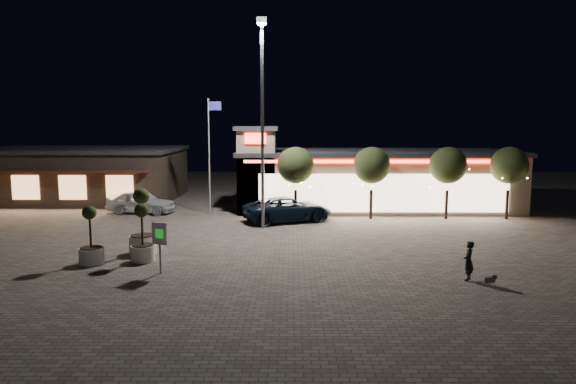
{
  "coord_description": "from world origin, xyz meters",
  "views": [
    {
      "loc": [
        3.74,
        -22.61,
        6.24
      ],
      "look_at": [
        3.54,
        6.0,
        2.46
      ],
      "focal_mm": 32.0,
      "sensor_mm": 36.0,
      "label": 1
    }
  ],
  "objects_px": {
    "pedestrian": "(469,261)",
    "planter_left": "(143,234)",
    "planter_mid": "(91,246)",
    "pickup_truck": "(288,209)",
    "valet_sign": "(160,238)",
    "white_sedan": "(141,202)"
  },
  "relations": [
    {
      "from": "pedestrian",
      "to": "planter_left",
      "type": "relative_size",
      "value": 0.5
    },
    {
      "from": "pedestrian",
      "to": "pickup_truck",
      "type": "bearing_deg",
      "value": -120.27
    },
    {
      "from": "pickup_truck",
      "to": "valet_sign",
      "type": "relative_size",
      "value": 2.64
    },
    {
      "from": "white_sedan",
      "to": "valet_sign",
      "type": "xyz_separation_m",
      "value": [
        5.1,
        -14.7,
        0.71
      ]
    },
    {
      "from": "pickup_truck",
      "to": "planter_left",
      "type": "xyz_separation_m",
      "value": [
        -6.98,
        -8.42,
        0.2
      ]
    },
    {
      "from": "pedestrian",
      "to": "planter_left",
      "type": "bearing_deg",
      "value": -76.88
    },
    {
      "from": "planter_left",
      "to": "pickup_truck",
      "type": "bearing_deg",
      "value": 50.35
    },
    {
      "from": "pickup_truck",
      "to": "planter_mid",
      "type": "xyz_separation_m",
      "value": [
        -8.76,
        -10.29,
        0.03
      ]
    },
    {
      "from": "planter_mid",
      "to": "pickup_truck",
      "type": "bearing_deg",
      "value": 49.59
    },
    {
      "from": "white_sedan",
      "to": "planter_mid",
      "type": "bearing_deg",
      "value": -164.24
    },
    {
      "from": "valet_sign",
      "to": "planter_left",
      "type": "bearing_deg",
      "value": 117.18
    },
    {
      "from": "planter_mid",
      "to": "valet_sign",
      "type": "bearing_deg",
      "value": -22.13
    },
    {
      "from": "pedestrian",
      "to": "valet_sign",
      "type": "height_order",
      "value": "valet_sign"
    },
    {
      "from": "planter_mid",
      "to": "planter_left",
      "type": "bearing_deg",
      "value": 46.42
    },
    {
      "from": "white_sedan",
      "to": "planter_left",
      "type": "relative_size",
      "value": 1.48
    },
    {
      "from": "pedestrian",
      "to": "planter_left",
      "type": "distance_m",
      "value": 14.94
    },
    {
      "from": "planter_left",
      "to": "white_sedan",
      "type": "bearing_deg",
      "value": 106.66
    },
    {
      "from": "pickup_truck",
      "to": "planter_left",
      "type": "distance_m",
      "value": 10.93
    },
    {
      "from": "white_sedan",
      "to": "valet_sign",
      "type": "relative_size",
      "value": 2.19
    },
    {
      "from": "pedestrian",
      "to": "planter_mid",
      "type": "xyz_separation_m",
      "value": [
        -16.11,
        2.34,
        0.02
      ]
    },
    {
      "from": "planter_left",
      "to": "planter_mid",
      "type": "xyz_separation_m",
      "value": [
        -1.78,
        -1.87,
        -0.17
      ]
    },
    {
      "from": "planter_left",
      "to": "valet_sign",
      "type": "relative_size",
      "value": 1.48
    }
  ]
}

